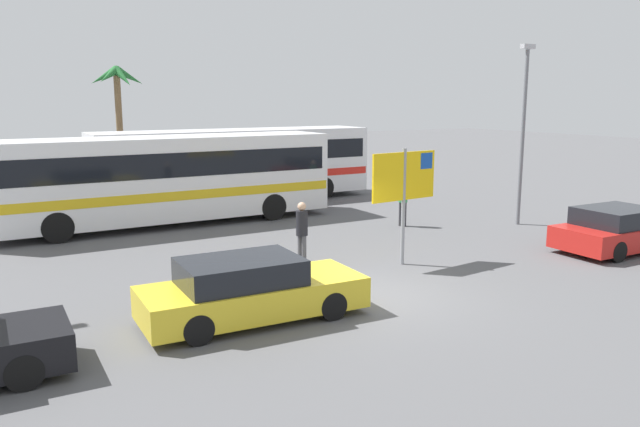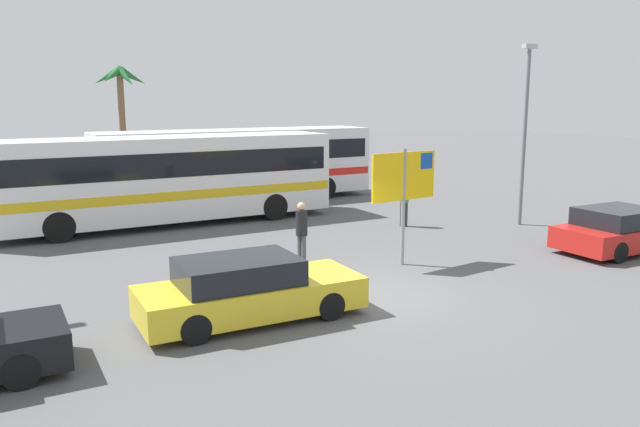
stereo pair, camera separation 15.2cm
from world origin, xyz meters
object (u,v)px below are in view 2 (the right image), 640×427
at_px(ferry_sign, 405,181).
at_px(car_red, 621,230).
at_px(pedestrian_near_sign, 404,197).
at_px(bus_front_coach, 165,176).
at_px(car_yellow, 248,290).
at_px(bus_rear_coach, 237,162).
at_px(pedestrian_crossing_lot, 302,228).

xyz_separation_m(ferry_sign, car_red, (6.54, -2.03, -1.69)).
bearing_deg(pedestrian_near_sign, car_red, 105.96).
height_order(bus_front_coach, pedestrian_near_sign, bus_front_coach).
relative_size(bus_front_coach, car_yellow, 2.61).
bearing_deg(bus_rear_coach, car_yellow, -111.50).
distance_m(bus_rear_coach, pedestrian_crossing_lot, 11.19).
bearing_deg(bus_front_coach, car_yellow, -97.16).
xyz_separation_m(bus_front_coach, ferry_sign, (4.12, -8.67, 0.54)).
bearing_deg(car_yellow, pedestrian_near_sign, 37.45).
xyz_separation_m(bus_rear_coach, car_yellow, (-5.52, -14.00, -1.15)).
relative_size(car_red, car_yellow, 0.91).
height_order(bus_rear_coach, ferry_sign, ferry_sign).
bearing_deg(car_yellow, bus_front_coach, 85.13).
bearing_deg(bus_rear_coach, pedestrian_near_sign, -68.72).
bearing_deg(bus_front_coach, pedestrian_near_sign, -31.93).
height_order(car_red, pedestrian_crossing_lot, pedestrian_crossing_lot).
bearing_deg(ferry_sign, bus_front_coach, 110.13).
xyz_separation_m(car_red, car_yellow, (-11.99, 0.10, 0.00)).
distance_m(bus_front_coach, car_red, 15.15).
bearing_deg(ferry_sign, pedestrian_crossing_lot, 149.10).
distance_m(bus_front_coach, car_yellow, 10.74).
xyz_separation_m(bus_front_coach, car_red, (10.66, -10.70, -1.15)).
bearing_deg(pedestrian_near_sign, bus_front_coach, -44.74).
relative_size(bus_rear_coach, pedestrian_crossing_lot, 6.87).
xyz_separation_m(bus_front_coach, pedestrian_near_sign, (7.28, -4.53, -0.71)).
xyz_separation_m(ferry_sign, car_yellow, (-5.45, -1.93, -1.69)).
height_order(bus_front_coach, car_yellow, bus_front_coach).
distance_m(car_yellow, pedestrian_crossing_lot, 4.31).
bearing_deg(bus_front_coach, pedestrian_crossing_lot, -77.94).
height_order(car_red, pedestrian_near_sign, pedestrian_near_sign).
height_order(bus_front_coach, car_red, bus_front_coach).
bearing_deg(ferry_sign, car_yellow, -165.81).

